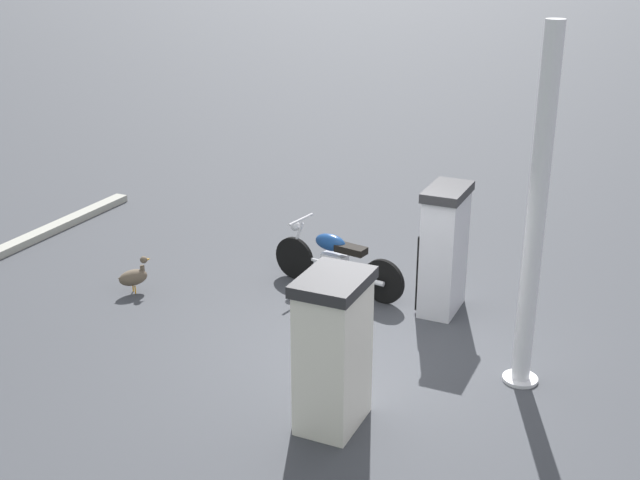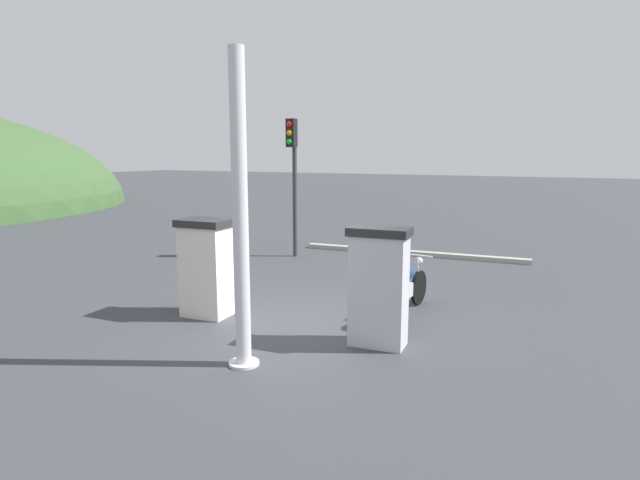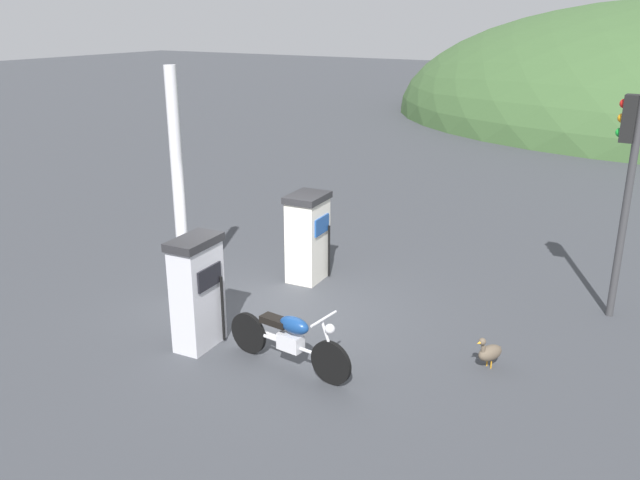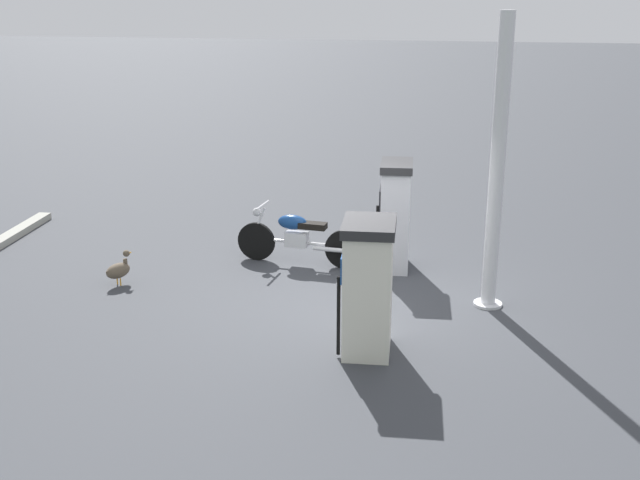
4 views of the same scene
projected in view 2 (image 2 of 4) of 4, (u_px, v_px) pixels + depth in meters
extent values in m
plane|color=#383A3F|center=(299.00, 321.00, 8.53)|extent=(120.00, 120.00, 0.00)
cube|color=silver|center=(379.00, 291.00, 7.34)|extent=(0.50, 0.81, 1.60)
cube|color=black|center=(383.00, 264.00, 7.50)|extent=(0.07, 0.55, 0.32)
cube|color=#262628|center=(380.00, 232.00, 7.20)|extent=(0.55, 0.89, 0.12)
cylinder|color=black|center=(368.00, 301.00, 7.71)|extent=(0.05, 0.05, 1.04)
cube|color=silver|center=(207.00, 271.00, 8.72)|extent=(0.62, 0.81, 1.54)
cube|color=#1E478C|center=(216.00, 249.00, 8.94)|extent=(0.07, 0.54, 0.32)
cube|color=#262628|center=(205.00, 223.00, 8.59)|extent=(0.68, 0.89, 0.12)
cylinder|color=black|center=(207.00, 279.00, 9.15)|extent=(0.05, 0.05, 1.00)
cylinder|color=black|center=(419.00, 288.00, 9.43)|extent=(0.63, 0.12, 0.63)
cylinder|color=black|center=(384.00, 308.00, 8.18)|extent=(0.63, 0.12, 0.63)
cube|color=silver|center=(404.00, 291.00, 8.83)|extent=(0.38, 0.23, 0.24)
cylinder|color=silver|center=(403.00, 294.00, 8.80)|extent=(1.12, 0.15, 0.05)
ellipsoid|color=navy|center=(406.00, 274.00, 8.84)|extent=(0.50, 0.26, 0.24)
cube|color=black|center=(398.00, 280.00, 8.56)|extent=(0.46, 0.24, 0.10)
cylinder|color=silver|center=(418.00, 272.00, 9.35)|extent=(0.26, 0.06, 0.57)
cylinder|color=silver|center=(417.00, 255.00, 9.23)|extent=(0.09, 0.56, 0.04)
sphere|color=silver|center=(419.00, 261.00, 9.33)|extent=(0.15, 0.15, 0.14)
cylinder|color=silver|center=(382.00, 303.00, 8.41)|extent=(0.55, 0.12, 0.07)
ellipsoid|color=brown|center=(374.00, 266.00, 11.64)|extent=(0.37, 0.46, 0.23)
cylinder|color=brown|center=(378.00, 264.00, 11.51)|extent=(0.09, 0.09, 0.16)
sphere|color=brown|center=(379.00, 257.00, 11.46)|extent=(0.14, 0.14, 0.10)
cone|color=orange|center=(381.00, 258.00, 11.41)|extent=(0.07, 0.08, 0.05)
cone|color=brown|center=(368.00, 263.00, 11.78)|extent=(0.11, 0.11, 0.08)
cylinder|color=orange|center=(375.00, 273.00, 11.69)|extent=(0.02, 0.02, 0.11)
cylinder|color=orange|center=(372.00, 274.00, 11.64)|extent=(0.02, 0.02, 0.11)
cylinder|color=#38383A|center=(295.00, 189.00, 13.65)|extent=(0.12, 0.12, 3.62)
cube|color=black|center=(292.00, 133.00, 13.29)|extent=(0.21, 0.25, 0.72)
sphere|color=red|center=(289.00, 124.00, 13.16)|extent=(0.15, 0.15, 0.15)
sphere|color=orange|center=(290.00, 133.00, 13.20)|extent=(0.15, 0.15, 0.15)
sphere|color=green|center=(290.00, 142.00, 13.24)|extent=(0.15, 0.15, 0.15)
cylinder|color=silver|center=(240.00, 213.00, 6.43)|extent=(0.20, 0.20, 4.00)
cylinder|color=silver|center=(244.00, 363.00, 6.76)|extent=(0.40, 0.40, 0.04)
cube|color=#9E9E93|center=(412.00, 253.00, 14.06)|extent=(0.68, 6.09, 0.12)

